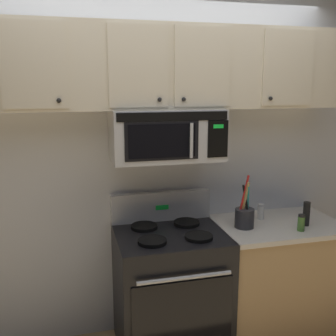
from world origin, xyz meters
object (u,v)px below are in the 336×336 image
object	(u,v)px
spice_jar	(301,223)
utensil_crock_charcoal	(244,216)
over_range_microwave	(166,135)
stove_range	(170,289)
salt_shaker	(261,212)
pepper_mill	(306,214)

from	to	relation	value
spice_jar	utensil_crock_charcoal	bearing A→B (deg)	155.51
over_range_microwave	stove_range	bearing A→B (deg)	-89.86
salt_shaker	utensil_crock_charcoal	bearing A→B (deg)	-145.81
stove_range	utensil_crock_charcoal	bearing A→B (deg)	-2.45
stove_range	spice_jar	distance (m)	1.05
stove_range	utensil_crock_charcoal	distance (m)	0.75
utensil_crock_charcoal	spice_jar	bearing A→B (deg)	-24.49
salt_shaker	stove_range	bearing A→B (deg)	-171.50
spice_jar	salt_shaker	bearing A→B (deg)	118.26
stove_range	pepper_mill	size ratio (longest dim) A/B	6.30
salt_shaker	pepper_mill	xyz separation A→B (m)	(0.26, -0.21, 0.03)
over_range_microwave	pepper_mill	world-z (taller)	over_range_microwave
utensil_crock_charcoal	spice_jar	xyz separation A→B (m)	(0.36, -0.16, -0.02)
over_range_microwave	salt_shaker	world-z (taller)	over_range_microwave
utensil_crock_charcoal	spice_jar	distance (m)	0.40
pepper_mill	over_range_microwave	bearing A→B (deg)	167.94
over_range_microwave	pepper_mill	xyz separation A→B (m)	(1.00, -0.21, -0.59)
stove_range	spice_jar	size ratio (longest dim) A/B	9.35
stove_range	salt_shaker	xyz separation A→B (m)	(0.75, 0.11, 0.49)
over_range_microwave	salt_shaker	bearing A→B (deg)	-0.38
stove_range	utensil_crock_charcoal	xyz separation A→B (m)	(0.55, -0.02, 0.51)
over_range_microwave	spice_jar	size ratio (longest dim) A/B	6.34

